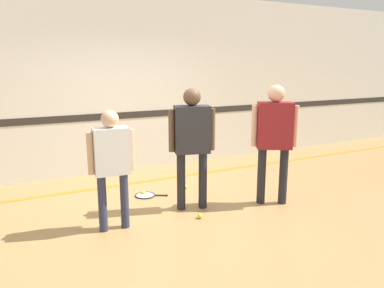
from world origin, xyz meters
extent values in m
plane|color=#A87F4C|center=(0.00, 0.00, 0.00)|extent=(16.00, 16.00, 0.00)
cube|color=silver|center=(0.00, 2.24, 1.60)|extent=(16.00, 0.06, 3.20)
cube|color=#2D2823|center=(0.00, 2.21, 1.02)|extent=(16.00, 0.01, 0.12)
cube|color=orange|center=(0.00, 1.38, 0.00)|extent=(14.40, 0.10, 0.01)
cylinder|color=#232328|center=(0.09, 0.01, 0.39)|extent=(0.11, 0.11, 0.79)
cylinder|color=#232328|center=(0.38, -0.07, 0.39)|extent=(0.11, 0.11, 0.79)
cube|color=#2D2D33|center=(0.24, -0.03, 1.10)|extent=(0.51, 0.37, 0.62)
sphere|color=brown|center=(0.24, -0.03, 1.52)|extent=(0.23, 0.23, 0.23)
cylinder|color=brown|center=(-0.02, 0.04, 1.09)|extent=(0.08, 0.08, 0.56)
cylinder|color=brown|center=(0.50, -0.11, 1.09)|extent=(0.08, 0.08, 0.56)
cylinder|color=#2D334C|center=(-1.02, -0.20, 0.34)|extent=(0.10, 0.10, 0.69)
cylinder|color=#2D334C|center=(-0.76, -0.21, 0.34)|extent=(0.10, 0.10, 0.69)
cube|color=silver|center=(-0.89, -0.21, 0.96)|extent=(0.41, 0.25, 0.55)
sphere|color=#DBAD89|center=(-0.89, -0.21, 1.33)|extent=(0.20, 0.20, 0.20)
cylinder|color=#DBAD89|center=(-1.12, -0.19, 0.95)|extent=(0.07, 0.07, 0.49)
cylinder|color=#DBAD89|center=(-0.65, -0.22, 0.95)|extent=(0.07, 0.07, 0.49)
cylinder|color=#232328|center=(1.47, -0.44, 0.40)|extent=(0.12, 0.12, 0.80)
cylinder|color=#232328|center=(1.20, -0.29, 0.40)|extent=(0.12, 0.12, 0.80)
cube|color=maroon|center=(1.34, -0.36, 1.12)|extent=(0.53, 0.45, 0.63)
sphere|color=#DBAD89|center=(1.34, -0.36, 1.55)|extent=(0.23, 0.23, 0.23)
cylinder|color=#DBAD89|center=(1.58, -0.50, 1.11)|extent=(0.08, 0.08, 0.57)
cylinder|color=#DBAD89|center=(1.10, -0.23, 1.11)|extent=(0.08, 0.08, 0.57)
torus|color=#28282D|center=(-0.18, 0.71, 0.01)|extent=(0.41, 0.41, 0.02)
cylinder|color=silver|center=(-0.18, 0.71, 0.01)|extent=(0.26, 0.26, 0.01)
cylinder|color=black|center=(0.03, 0.60, 0.01)|extent=(0.17, 0.11, 0.02)
sphere|color=black|center=(0.11, 0.56, 0.01)|extent=(0.03, 0.03, 0.03)
sphere|color=#CCE038|center=(0.17, -0.39, 0.03)|extent=(0.07, 0.07, 0.07)
sphere|color=#CCE038|center=(-0.18, 0.78, 0.03)|extent=(0.07, 0.07, 0.07)
sphere|color=#CCE038|center=(0.50, 0.73, 0.03)|extent=(0.07, 0.07, 0.07)
camera|label=1|loc=(-1.93, -4.36, 1.94)|focal=35.00mm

